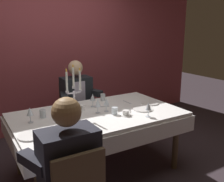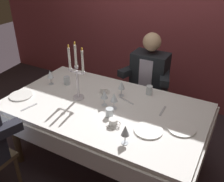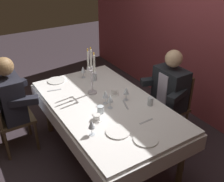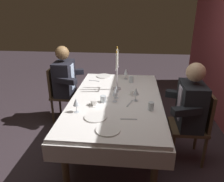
# 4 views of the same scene
# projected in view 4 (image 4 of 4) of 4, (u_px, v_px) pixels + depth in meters

# --- Properties ---
(ground_plane) EXTENTS (12.00, 12.00, 0.00)m
(ground_plane) POSITION_uv_depth(u_px,v_px,m) (116.00, 147.00, 2.97)
(ground_plane) COLOR #362B31
(dining_table) EXTENTS (1.94, 1.14, 0.74)m
(dining_table) POSITION_uv_depth(u_px,v_px,m) (116.00, 106.00, 2.74)
(dining_table) COLOR white
(dining_table) RESTS_ON ground_plane
(candelabra) EXTENTS (0.19, 0.11, 0.59)m
(candelabra) POSITION_uv_depth(u_px,v_px,m) (117.00, 72.00, 2.87)
(candelabra) COLOR silver
(candelabra) RESTS_ON dining_table
(dinner_plate_0) EXTENTS (0.23, 0.23, 0.01)m
(dinner_plate_0) POSITION_uv_depth(u_px,v_px,m) (108.00, 130.00, 2.00)
(dinner_plate_0) COLOR white
(dinner_plate_0) RESTS_ON dining_table
(dinner_plate_1) EXTENTS (0.23, 0.23, 0.01)m
(dinner_plate_1) POSITION_uv_depth(u_px,v_px,m) (104.00, 76.00, 3.48)
(dinner_plate_1) COLOR white
(dinner_plate_1) RESTS_ON dining_table
(dinner_plate_2) EXTENTS (0.24, 0.24, 0.01)m
(dinner_plate_2) POSITION_uv_depth(u_px,v_px,m) (96.00, 117.00, 2.23)
(dinner_plate_2) COLOR white
(dinner_plate_2) RESTS_ON dining_table
(wine_glass_0) EXTENTS (0.07, 0.07, 0.16)m
(wine_glass_0) POSITION_uv_depth(u_px,v_px,m) (116.00, 89.00, 2.65)
(wine_glass_0) COLOR silver
(wine_glass_0) RESTS_ON dining_table
(wine_glass_1) EXTENTS (0.07, 0.07, 0.16)m
(wine_glass_1) POSITION_uv_depth(u_px,v_px,m) (136.00, 92.00, 2.57)
(wine_glass_1) COLOR silver
(wine_glass_1) RESTS_ON dining_table
(wine_glass_2) EXTENTS (0.07, 0.07, 0.16)m
(wine_glass_2) POSITION_uv_depth(u_px,v_px,m) (115.00, 93.00, 2.55)
(wine_glass_2) COLOR silver
(wine_glass_2) RESTS_ON dining_table
(wine_glass_3) EXTENTS (0.07, 0.07, 0.16)m
(wine_glass_3) POSITION_uv_depth(u_px,v_px,m) (126.00, 72.00, 3.32)
(wine_glass_3) COLOR silver
(wine_glass_3) RESTS_ON dining_table
(wine_glass_4) EXTENTS (0.07, 0.07, 0.16)m
(wine_glass_4) POSITION_uv_depth(u_px,v_px,m) (76.00, 102.00, 2.30)
(wine_glass_4) COLOR silver
(wine_glass_4) RESTS_ON dining_table
(water_tumbler_0) EXTENTS (0.07, 0.07, 0.08)m
(water_tumbler_0) POSITION_uv_depth(u_px,v_px,m) (103.00, 99.00, 2.56)
(water_tumbler_0) COLOR silver
(water_tumbler_0) RESTS_ON dining_table
(water_tumbler_1) EXTENTS (0.06, 0.06, 0.09)m
(water_tumbler_1) POSITION_uv_depth(u_px,v_px,m) (151.00, 106.00, 2.37)
(water_tumbler_1) COLOR silver
(water_tumbler_1) RESTS_ON dining_table
(water_tumbler_2) EXTENTS (0.07, 0.07, 0.09)m
(water_tumbler_2) POSITION_uv_depth(u_px,v_px,m) (131.00, 80.00, 3.20)
(water_tumbler_2) COLOR silver
(water_tumbler_2) RESTS_ON dining_table
(coffee_cup_0) EXTENTS (0.13, 0.12, 0.06)m
(coffee_cup_0) POSITION_uv_depth(u_px,v_px,m) (94.00, 103.00, 2.49)
(coffee_cup_0) COLOR white
(coffee_cup_0) RESTS_ON dining_table
(coffee_cup_1) EXTENTS (0.13, 0.12, 0.06)m
(coffee_cup_1) POSITION_uv_depth(u_px,v_px,m) (133.00, 93.00, 2.78)
(coffee_cup_1) COLOR white
(coffee_cup_1) RESTS_ON dining_table
(knife_0) EXTENTS (0.19, 0.08, 0.01)m
(knife_0) POSITION_uv_depth(u_px,v_px,m) (130.00, 103.00, 2.54)
(knife_0) COLOR #B7B7BC
(knife_0) RESTS_ON dining_table
(fork_1) EXTENTS (0.05, 0.17, 0.01)m
(fork_1) POSITION_uv_depth(u_px,v_px,m) (94.00, 81.00, 3.28)
(fork_1) COLOR #B7B7BC
(fork_1) RESTS_ON dining_table
(fork_2) EXTENTS (0.02, 0.17, 0.01)m
(fork_2) POSITION_uv_depth(u_px,v_px,m) (129.00, 119.00, 2.19)
(fork_2) COLOR #B7B7BC
(fork_2) RESTS_ON dining_table
(seated_diner_0) EXTENTS (0.63, 0.48, 1.24)m
(seated_diner_0) POSITION_uv_depth(u_px,v_px,m) (64.00, 78.00, 3.43)
(seated_diner_0) COLOR brown
(seated_diner_0) RESTS_ON ground_plane
(seated_diner_1) EXTENTS (0.63, 0.48, 1.24)m
(seated_diner_1) POSITION_uv_depth(u_px,v_px,m) (191.00, 105.00, 2.51)
(seated_diner_1) COLOR brown
(seated_diner_1) RESTS_ON ground_plane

